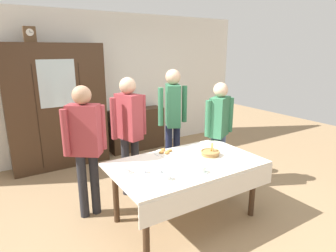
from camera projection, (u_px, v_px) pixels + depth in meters
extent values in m
plane|color=#997A56|center=(176.00, 210.00, 3.69)|extent=(12.00, 12.00, 0.00)
cube|color=silver|center=(101.00, 85.00, 5.50)|extent=(6.40, 0.10, 2.70)
cylinder|color=#3D2819|center=(146.00, 228.00, 2.74)|extent=(0.07, 0.07, 0.71)
cylinder|color=#3D2819|center=(253.00, 189.00, 3.50)|extent=(0.07, 0.07, 0.71)
cylinder|color=#3D2819|center=(116.00, 195.00, 3.37)|extent=(0.07, 0.07, 0.71)
cylinder|color=#3D2819|center=(212.00, 168.00, 4.13)|extent=(0.07, 0.07, 0.71)
cube|color=silver|center=(186.00, 163.00, 3.34)|extent=(1.77, 1.05, 0.03)
cube|color=silver|center=(215.00, 192.00, 2.94)|extent=(1.77, 0.01, 0.24)
cube|color=#3D2819|center=(57.00, 107.00, 4.88)|extent=(1.61, 0.45, 2.13)
cube|color=silver|center=(57.00, 84.00, 4.58)|extent=(0.58, 0.01, 0.77)
cube|color=black|center=(38.00, 118.00, 4.54)|extent=(0.01, 0.01, 1.70)
cube|color=black|center=(82.00, 113.00, 4.90)|extent=(0.01, 0.01, 1.70)
cube|color=brown|center=(30.00, 34.00, 4.41)|extent=(0.18, 0.10, 0.24)
cylinder|color=white|center=(30.00, 32.00, 4.36)|extent=(0.11, 0.01, 0.11)
cube|color=black|center=(30.00, 31.00, 4.35)|extent=(0.00, 0.00, 0.04)
cube|color=black|center=(31.00, 32.00, 4.37)|extent=(0.05, 0.00, 0.00)
cube|color=#3D2819|center=(137.00, 129.00, 5.86)|extent=(1.13, 0.35, 0.85)
cube|color=#2D5184|center=(136.00, 109.00, 5.75)|extent=(0.12, 0.22, 0.02)
cube|color=#2D5184|center=(136.00, 108.00, 5.74)|extent=(0.16, 0.23, 0.02)
cube|color=#664C7A|center=(136.00, 106.00, 5.74)|extent=(0.16, 0.20, 0.03)
cube|color=#664C7A|center=(136.00, 105.00, 5.73)|extent=(0.14, 0.19, 0.02)
cylinder|color=white|center=(126.00, 172.00, 3.05)|extent=(0.13, 0.13, 0.01)
cylinder|color=white|center=(126.00, 170.00, 3.04)|extent=(0.08, 0.08, 0.05)
torus|color=white|center=(129.00, 169.00, 3.06)|extent=(0.04, 0.01, 0.04)
cylinder|color=white|center=(166.00, 179.00, 2.89)|extent=(0.13, 0.13, 0.01)
cylinder|color=white|center=(166.00, 176.00, 2.89)|extent=(0.08, 0.08, 0.05)
torus|color=white|center=(169.00, 175.00, 2.91)|extent=(0.04, 0.01, 0.04)
cylinder|color=white|center=(158.00, 173.00, 3.04)|extent=(0.13, 0.13, 0.01)
cylinder|color=white|center=(158.00, 170.00, 3.03)|extent=(0.08, 0.08, 0.05)
torus|color=white|center=(161.00, 169.00, 3.05)|extent=(0.04, 0.01, 0.04)
cylinder|color=#47230F|center=(158.00, 168.00, 3.03)|extent=(0.06, 0.06, 0.01)
cylinder|color=white|center=(142.00, 172.00, 3.05)|extent=(0.13, 0.13, 0.01)
cylinder|color=white|center=(142.00, 170.00, 3.04)|extent=(0.08, 0.08, 0.05)
torus|color=white|center=(145.00, 169.00, 3.06)|extent=(0.04, 0.01, 0.04)
cylinder|color=silver|center=(202.00, 172.00, 3.06)|extent=(0.13, 0.13, 0.01)
cylinder|color=silver|center=(202.00, 169.00, 3.05)|extent=(0.08, 0.08, 0.05)
torus|color=silver|center=(205.00, 168.00, 3.07)|extent=(0.04, 0.01, 0.04)
cylinder|color=#47230F|center=(202.00, 167.00, 3.05)|extent=(0.06, 0.06, 0.01)
cylinder|color=#9E7542|center=(210.00, 153.00, 3.54)|extent=(0.22, 0.22, 0.05)
torus|color=#9E7542|center=(210.00, 152.00, 3.54)|extent=(0.24, 0.24, 0.02)
cylinder|color=tan|center=(213.00, 148.00, 3.53)|extent=(0.02, 0.04, 0.12)
cylinder|color=tan|center=(212.00, 147.00, 3.54)|extent=(0.02, 0.04, 0.12)
cylinder|color=tan|center=(211.00, 147.00, 3.55)|extent=(0.05, 0.03, 0.12)
cylinder|color=white|center=(165.00, 153.00, 3.62)|extent=(0.28, 0.28, 0.01)
ellipsoid|color=#BC7F3D|center=(170.00, 150.00, 3.63)|extent=(0.07, 0.05, 0.04)
ellipsoid|color=#BC7F3D|center=(163.00, 150.00, 3.66)|extent=(0.07, 0.05, 0.04)
ellipsoid|color=#BC7F3D|center=(162.00, 152.00, 3.58)|extent=(0.07, 0.05, 0.04)
ellipsoid|color=#BC7F3D|center=(167.00, 153.00, 3.56)|extent=(0.07, 0.05, 0.04)
cube|color=silver|center=(116.00, 165.00, 3.24)|extent=(0.10, 0.01, 0.00)
ellipsoid|color=silver|center=(121.00, 164.00, 3.27)|extent=(0.03, 0.02, 0.01)
cube|color=silver|center=(215.00, 145.00, 3.92)|extent=(0.10, 0.01, 0.00)
ellipsoid|color=silver|center=(218.00, 144.00, 3.95)|extent=(0.03, 0.02, 0.01)
cube|color=silver|center=(226.00, 164.00, 3.26)|extent=(0.10, 0.01, 0.00)
ellipsoid|color=silver|center=(229.00, 163.00, 3.29)|extent=(0.03, 0.02, 0.01)
cylinder|color=#232328|center=(126.00, 167.00, 4.01)|extent=(0.11, 0.11, 0.83)
cylinder|color=#232328|center=(135.00, 165.00, 4.09)|extent=(0.11, 0.11, 0.83)
cube|color=#933338|center=(129.00, 117.00, 3.86)|extent=(0.29, 0.40, 0.62)
sphere|color=tan|center=(128.00, 86.00, 3.75)|extent=(0.22, 0.22, 0.22)
cylinder|color=#933338|center=(114.00, 119.00, 3.75)|extent=(0.08, 0.08, 0.56)
cylinder|color=#933338|center=(143.00, 115.00, 3.97)|extent=(0.08, 0.08, 0.56)
cylinder|color=#232328|center=(83.00, 187.00, 3.47)|extent=(0.11, 0.11, 0.81)
cylinder|color=#232328|center=(95.00, 184.00, 3.54)|extent=(0.11, 0.11, 0.81)
cube|color=#933338|center=(84.00, 130.00, 3.32)|extent=(0.41, 0.37, 0.61)
sphere|color=tan|center=(82.00, 95.00, 3.21)|extent=(0.22, 0.22, 0.22)
cylinder|color=#933338|center=(65.00, 133.00, 3.21)|extent=(0.08, 0.08, 0.55)
cylinder|color=#933338|center=(103.00, 127.00, 3.43)|extent=(0.08, 0.08, 0.55)
cylinder|color=#191E38|center=(169.00, 152.00, 4.56)|extent=(0.11, 0.11, 0.86)
cylinder|color=#191E38|center=(177.00, 150.00, 4.64)|extent=(0.11, 0.11, 0.86)
cube|color=#33704C|center=(173.00, 105.00, 4.40)|extent=(0.34, 0.41, 0.64)
sphere|color=tan|center=(173.00, 77.00, 4.29)|extent=(0.23, 0.23, 0.23)
cylinder|color=#33704C|center=(161.00, 107.00, 4.29)|extent=(0.08, 0.08, 0.58)
cylinder|color=#33704C|center=(184.00, 104.00, 4.51)|extent=(0.08, 0.08, 0.58)
cylinder|color=slate|center=(214.00, 161.00, 4.31)|extent=(0.11, 0.11, 0.78)
cylinder|color=slate|center=(221.00, 159.00, 4.38)|extent=(0.11, 0.11, 0.78)
cube|color=#33704C|center=(219.00, 117.00, 4.17)|extent=(0.41, 0.35, 0.58)
sphere|color=#DBB293|center=(221.00, 90.00, 4.06)|extent=(0.21, 0.21, 0.21)
cylinder|color=#33704C|center=(208.00, 119.00, 4.06)|extent=(0.08, 0.08, 0.52)
cylinder|color=#33704C|center=(230.00, 115.00, 4.28)|extent=(0.08, 0.08, 0.52)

